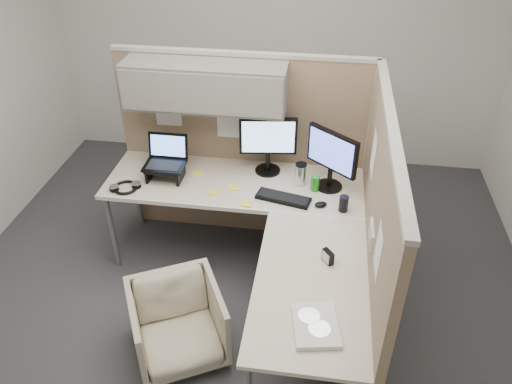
# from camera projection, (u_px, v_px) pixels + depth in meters

# --- Properties ---
(ground) EXTENTS (4.50, 4.50, 0.00)m
(ground) POSITION_uv_depth(u_px,v_px,m) (238.00, 300.00, 3.81)
(ground) COLOR #323237
(ground) RESTS_ON ground
(partition_back) EXTENTS (2.00, 0.36, 1.63)m
(partition_back) POSITION_uv_depth(u_px,v_px,m) (227.00, 121.00, 3.89)
(partition_back) COLOR #90765E
(partition_back) RESTS_ON ground
(partition_right) EXTENTS (0.07, 2.03, 1.63)m
(partition_right) POSITION_uv_depth(u_px,v_px,m) (372.00, 234.00, 3.19)
(partition_right) COLOR #90765E
(partition_right) RESTS_ON ground
(desk) EXTENTS (2.00, 1.98, 0.73)m
(desk) POSITION_uv_depth(u_px,v_px,m) (257.00, 221.00, 3.51)
(desk) COLOR beige
(desk) RESTS_ON ground
(office_chair) EXTENTS (0.76, 0.74, 0.59)m
(office_chair) POSITION_uv_depth(u_px,v_px,m) (177.00, 321.00, 3.27)
(office_chair) COLOR beige
(office_chair) RESTS_ON ground
(monitor_left) EXTENTS (0.44, 0.20, 0.47)m
(monitor_left) POSITION_uv_depth(u_px,v_px,m) (268.00, 141.00, 3.82)
(monitor_left) COLOR black
(monitor_left) RESTS_ON desk
(monitor_right) EXTENTS (0.36, 0.30, 0.47)m
(monitor_right) POSITION_uv_depth(u_px,v_px,m) (332.00, 156.00, 3.63)
(monitor_right) COLOR black
(monitor_right) RESTS_ON desk
(laptop_station) EXTENTS (0.31, 0.27, 0.32)m
(laptop_station) POSITION_uv_depth(u_px,v_px,m) (166.00, 163.00, 3.84)
(laptop_station) COLOR black
(laptop_station) RESTS_ON desk
(keyboard) EXTENTS (0.42, 0.22, 0.02)m
(keyboard) POSITION_uv_depth(u_px,v_px,m) (283.00, 198.00, 3.65)
(keyboard) COLOR black
(keyboard) RESTS_ON desk
(mouse) EXTENTS (0.11, 0.09, 0.03)m
(mouse) POSITION_uv_depth(u_px,v_px,m) (321.00, 204.00, 3.58)
(mouse) COLOR black
(mouse) RESTS_ON desk
(travel_mug) EXTENTS (0.09, 0.09, 0.18)m
(travel_mug) POSITION_uv_depth(u_px,v_px,m) (301.00, 174.00, 3.77)
(travel_mug) COLOR silver
(travel_mug) RESTS_ON desk
(soda_can_green) EXTENTS (0.07, 0.07, 0.12)m
(soda_can_green) POSITION_uv_depth(u_px,v_px,m) (344.00, 204.00, 3.51)
(soda_can_green) COLOR black
(soda_can_green) RESTS_ON desk
(soda_can_silver) EXTENTS (0.07, 0.07, 0.12)m
(soda_can_silver) POSITION_uv_depth(u_px,v_px,m) (315.00, 183.00, 3.72)
(soda_can_silver) COLOR #268C1E
(soda_can_silver) RESTS_ON desk
(sticky_note_c) EXTENTS (0.10, 0.10, 0.01)m
(sticky_note_c) POSITION_uv_depth(u_px,v_px,m) (197.00, 173.00, 3.94)
(sticky_note_c) COLOR yellow
(sticky_note_c) RESTS_ON desk
(sticky_note_a) EXTENTS (0.08, 0.08, 0.01)m
(sticky_note_a) POSITION_uv_depth(u_px,v_px,m) (214.00, 192.00, 3.73)
(sticky_note_a) COLOR yellow
(sticky_note_a) RESTS_ON desk
(sticky_note_d) EXTENTS (0.08, 0.08, 0.01)m
(sticky_note_d) POSITION_uv_depth(u_px,v_px,m) (234.00, 187.00, 3.78)
(sticky_note_d) COLOR yellow
(sticky_note_d) RESTS_ON desk
(sticky_note_b) EXTENTS (0.08, 0.08, 0.01)m
(sticky_note_b) POSITION_uv_depth(u_px,v_px,m) (246.00, 204.00, 3.60)
(sticky_note_b) COLOR yellow
(sticky_note_b) RESTS_ON desk
(headphones) EXTENTS (0.25, 0.25, 0.03)m
(headphones) POSITION_uv_depth(u_px,v_px,m) (125.00, 187.00, 3.76)
(headphones) COLOR black
(headphones) RESTS_ON desk
(paper_stack) EXTENTS (0.29, 0.34, 0.03)m
(paper_stack) POSITION_uv_depth(u_px,v_px,m) (316.00, 325.00, 2.67)
(paper_stack) COLOR white
(paper_stack) RESTS_ON desk
(desk_clock) EXTENTS (0.08, 0.09, 0.09)m
(desk_clock) POSITION_uv_depth(u_px,v_px,m) (328.00, 257.00, 3.08)
(desk_clock) COLOR black
(desk_clock) RESTS_ON desk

